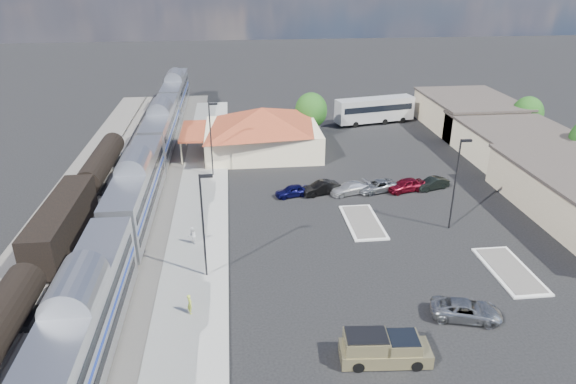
{
  "coord_description": "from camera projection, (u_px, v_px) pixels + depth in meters",
  "views": [
    {
      "loc": [
        -8.29,
        -42.03,
        23.27
      ],
      "look_at": [
        -3.23,
        3.98,
        2.8
      ],
      "focal_mm": 32.0,
      "sensor_mm": 36.0,
      "label": 1
    }
  ],
  "objects": [
    {
      "name": "person_a",
      "position": [
        190.0,
        304.0,
        36.91
      ],
      "size": [
        0.47,
        0.63,
        1.57
      ],
      "primitive_type": "imported",
      "rotation": [
        0.0,
        0.0,
        1.76
      ],
      "color": "#C0D241",
      "rests_on": "platform"
    },
    {
      "name": "traffic_island_south",
      "position": [
        363.0,
        222.0,
        50.62
      ],
      "size": [
        3.3,
        7.5,
        0.21
      ],
      "color": "silver",
      "rests_on": "ground"
    },
    {
      "name": "parked_car_d",
      "position": [
        377.0,
        186.0,
        57.45
      ],
      "size": [
        5.14,
        3.4,
        1.31
      ],
      "primitive_type": "imported",
      "rotation": [
        0.0,
        0.0,
        -1.29
      ],
      "color": "gray",
      "rests_on": "ground"
    },
    {
      "name": "parked_car_a",
      "position": [
        292.0,
        191.0,
        56.22
      ],
      "size": [
        4.07,
        2.37,
        1.3
      ],
      "primitive_type": "imported",
      "rotation": [
        0.0,
        0.0,
        -1.34
      ],
      "color": "#0D0C40",
      "rests_on": "ground"
    },
    {
      "name": "platform",
      "position": [
        201.0,
        212.0,
        52.66
      ],
      "size": [
        5.5,
        92.0,
        0.18
      ],
      "primitive_type": "cube",
      "color": "gray",
      "rests_on": "ground"
    },
    {
      "name": "suv",
      "position": [
        466.0,
        310.0,
        36.69
      ],
      "size": [
        5.46,
        3.62,
        1.39
      ],
      "primitive_type": "imported",
      "rotation": [
        0.0,
        0.0,
        1.29
      ],
      "color": "gray",
      "rests_on": "ground"
    },
    {
      "name": "parked_car_c",
      "position": [
        350.0,
        188.0,
        56.86
      ],
      "size": [
        4.86,
        3.07,
        1.31
      ],
      "primitive_type": "imported",
      "rotation": [
        0.0,
        0.0,
        -1.28
      ],
      "color": "silver",
      "rests_on": "ground"
    },
    {
      "name": "parked_car_b",
      "position": [
        321.0,
        188.0,
        56.79
      ],
      "size": [
        4.6,
        2.8,
        1.43
      ],
      "primitive_type": "imported",
      "rotation": [
        0.0,
        0.0,
        -1.25
      ],
      "color": "black",
      "rests_on": "ground"
    },
    {
      "name": "railbed",
      "position": [
        115.0,
        208.0,
        53.59
      ],
      "size": [
        16.0,
        100.0,
        0.12
      ],
      "primitive_type": "cube",
      "color": "#4C4944",
      "rests_on": "ground"
    },
    {
      "name": "ground",
      "position": [
        327.0,
        234.0,
        48.45
      ],
      "size": [
        280.0,
        280.0,
        0.0
      ],
      "primitive_type": "plane",
      "color": "black",
      "rests_on": "ground"
    },
    {
      "name": "lamp_plat_s",
      "position": [
        204.0,
        218.0,
        39.74
      ],
      "size": [
        1.08,
        0.25,
        9.0
      ],
      "color": "black",
      "rests_on": "ground"
    },
    {
      "name": "traffic_island_north",
      "position": [
        510.0,
        270.0,
        42.53
      ],
      "size": [
        3.3,
        7.5,
        0.21
      ],
      "color": "silver",
      "rests_on": "ground"
    },
    {
      "name": "person_b",
      "position": [
        192.0,
        236.0,
        46.16
      ],
      "size": [
        0.8,
        0.92,
        1.62
      ],
      "primitive_type": "imported",
      "rotation": [
        0.0,
        0.0,
        -1.3
      ],
      "color": "white",
      "rests_on": "platform"
    },
    {
      "name": "buildings_east",
      "position": [
        530.0,
        151.0,
        63.31
      ],
      "size": [
        14.4,
        51.4,
        4.8
      ],
      "color": "#C6B28C",
      "rests_on": "ground"
    },
    {
      "name": "coach_bus",
      "position": [
        375.0,
        109.0,
        81.64
      ],
      "size": [
        13.07,
        5.35,
        4.1
      ],
      "rotation": [
        0.0,
        0.0,
        1.78
      ],
      "color": "silver",
      "rests_on": "ground"
    },
    {
      "name": "tree_east_c",
      "position": [
        527.0,
        113.0,
        73.96
      ],
      "size": [
        4.41,
        4.41,
        6.21
      ],
      "color": "#382314",
      "rests_on": "ground"
    },
    {
      "name": "freight_cars",
      "position": [
        62.0,
        225.0,
        46.09
      ],
      "size": [
        2.8,
        46.0,
        4.0
      ],
      "color": "black",
      "rests_on": "ground"
    },
    {
      "name": "passenger_train",
      "position": [
        137.0,
        192.0,
        50.5
      ],
      "size": [
        3.0,
        104.0,
        5.55
      ],
      "color": "silver",
      "rests_on": "ground"
    },
    {
      "name": "lamp_plat_n",
      "position": [
        211.0,
        134.0,
        59.74
      ],
      "size": [
        1.08,
        0.25,
        9.0
      ],
      "color": "black",
      "rests_on": "ground"
    },
    {
      "name": "pickup_truck",
      "position": [
        385.0,
        349.0,
        32.63
      ],
      "size": [
        5.89,
        2.53,
        1.98
      ],
      "rotation": [
        0.0,
        0.0,
        1.49
      ],
      "color": "tan",
      "rests_on": "ground"
    },
    {
      "name": "station_depot",
      "position": [
        262.0,
        130.0,
        68.54
      ],
      "size": [
        18.35,
        12.24,
        6.2
      ],
      "color": "beige",
      "rests_on": "ground"
    },
    {
      "name": "parked_car_e",
      "position": [
        406.0,
        185.0,
        57.46
      ],
      "size": [
        4.73,
        2.87,
        1.51
      ],
      "primitive_type": "imported",
      "rotation": [
        0.0,
        0.0,
        -1.31
      ],
      "color": "maroon",
      "rests_on": "ground"
    },
    {
      "name": "tree_depot",
      "position": [
        311.0,
        110.0,
        74.39
      ],
      "size": [
        4.71,
        4.71,
        6.63
      ],
      "color": "#382314",
      "rests_on": "ground"
    },
    {
      "name": "lamp_lot",
      "position": [
        457.0,
        177.0,
        47.5
      ],
      "size": [
        1.08,
        0.25,
        9.0
      ],
      "color": "black",
      "rests_on": "ground"
    },
    {
      "name": "parked_car_f",
      "position": [
        432.0,
        184.0,
        58.09
      ],
      "size": [
        4.21,
        2.54,
        1.31
      ],
      "primitive_type": "imported",
      "rotation": [
        0.0,
        0.0,
        -1.26
      ],
      "color": "black",
      "rests_on": "ground"
    }
  ]
}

